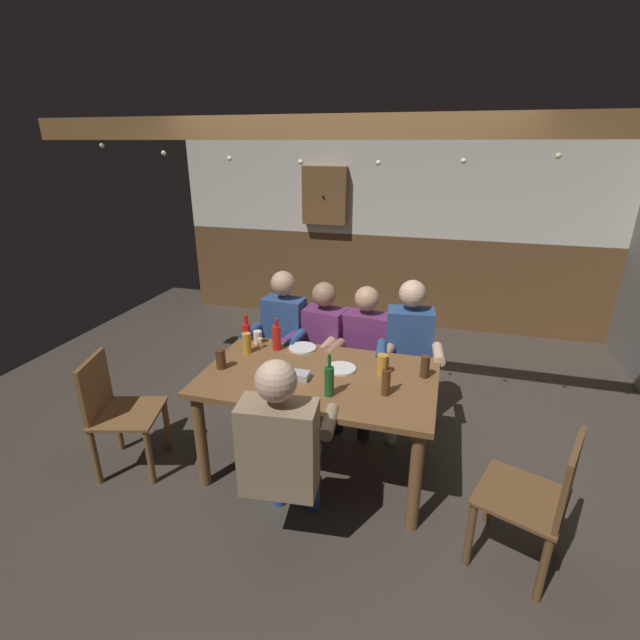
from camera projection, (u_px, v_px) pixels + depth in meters
name	position (u px, v px, depth m)	size (l,w,h in m)	color
ground_plane	(322.00, 458.00, 3.49)	(7.11, 7.11, 0.00)	#423A33
back_wall_upper	(389.00, 183.00, 5.54)	(5.40, 0.12, 1.28)	silver
back_wall_wainscot	(384.00, 279.00, 5.98)	(5.40, 0.12, 1.16)	brown
ceiling_beam	(341.00, 127.00, 3.04)	(4.86, 0.14, 0.16)	brown
dining_table	(319.00, 388.00, 3.18)	(1.60, 0.97, 0.76)	brown
person_0	(281.00, 337.00, 3.94)	(0.51, 0.51, 1.25)	#2D4C84
person_1	(320.00, 345.00, 3.86)	(0.54, 0.57, 1.19)	#6B2D66
person_2	(362.00, 350.00, 3.77)	(0.59, 0.54, 1.18)	#6B2D66
person_3	(409.00, 351.00, 3.67)	(0.54, 0.56, 1.26)	#2D4C84
person_4	(282.00, 446.00, 2.53)	(0.58, 0.56, 1.25)	#997F60
chair_empty_near_right	(538.00, 499.00, 2.44)	(0.57, 0.57, 0.88)	brown
chair_empty_near_left	(116.00, 410.00, 3.25)	(0.54, 0.54, 0.88)	brown
table_candle	(260.00, 343.00, 3.53)	(0.04, 0.04, 0.08)	#F9E08C
condiment_caddy	(299.00, 375.00, 3.07)	(0.14, 0.10, 0.05)	#B2B7BC
plate_0	(341.00, 368.00, 3.21)	(0.21, 0.21, 0.01)	white
plate_1	(302.00, 348.00, 3.53)	(0.21, 0.21, 0.01)	white
bottle_0	(386.00, 381.00, 2.86)	(0.06, 0.06, 0.26)	#593314
bottle_1	(277.00, 337.00, 3.49)	(0.07, 0.07, 0.26)	red
bottle_2	(329.00, 380.00, 2.85)	(0.06, 0.06, 0.29)	#195923
bottle_3	(247.00, 331.00, 3.65)	(0.07, 0.07, 0.22)	red
pint_glass_0	(221.00, 359.00, 3.20)	(0.07, 0.07, 0.14)	#4C2D19
pint_glass_1	(247.00, 343.00, 3.44)	(0.07, 0.07, 0.16)	gold
pint_glass_2	(258.00, 337.00, 3.61)	(0.07, 0.07, 0.10)	white
pint_glass_3	(425.00, 367.00, 3.08)	(0.06, 0.06, 0.16)	#4C2D19
pint_glass_4	(382.00, 364.00, 3.12)	(0.07, 0.07, 0.14)	gold
pint_glass_5	(276.00, 387.00, 2.85)	(0.07, 0.07, 0.13)	#E5C64C
wall_dart_cabinet	(325.00, 196.00, 5.68)	(0.56, 0.15, 0.70)	brown
string_lights	(339.00, 156.00, 3.06)	(3.81, 0.04, 0.14)	#F9EAB2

